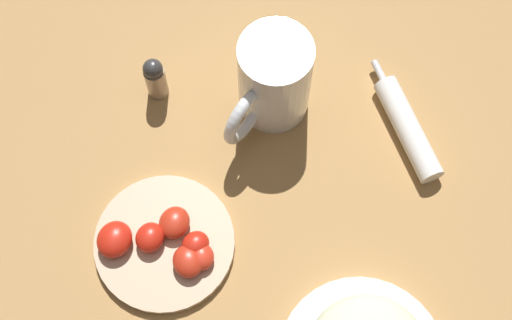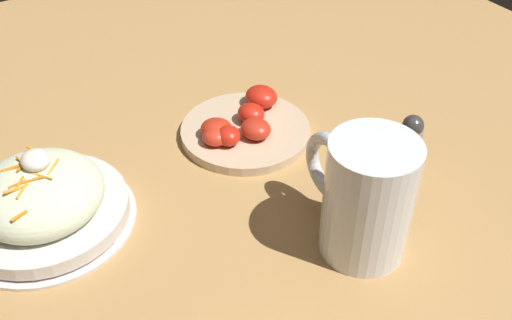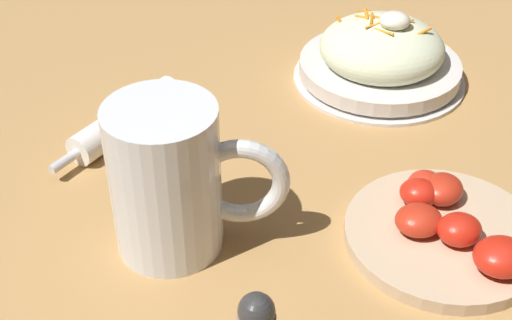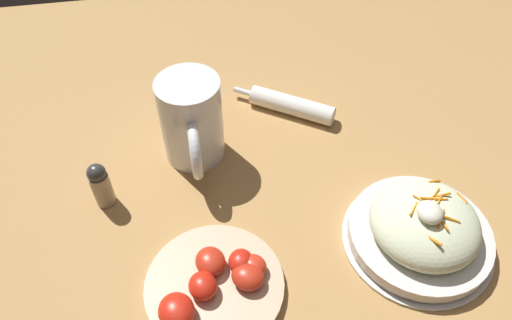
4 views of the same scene
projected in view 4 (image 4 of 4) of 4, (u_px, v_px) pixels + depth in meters
name	position (u px, v px, depth m)	size (l,w,h in m)	color
ground_plane	(251.00, 239.00, 0.69)	(1.43, 1.43, 0.00)	#B2844C
salad_plate	(422.00, 228.00, 0.66)	(0.21, 0.21, 0.10)	silver
beer_mug	(192.00, 125.00, 0.75)	(0.16, 0.10, 0.15)	white
napkin_roll	(291.00, 105.00, 0.85)	(0.12, 0.17, 0.03)	white
tomato_plate	(215.00, 284.00, 0.62)	(0.18, 0.18, 0.04)	#D1B28E
salt_shaker	(101.00, 184.00, 0.70)	(0.03, 0.03, 0.08)	gray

